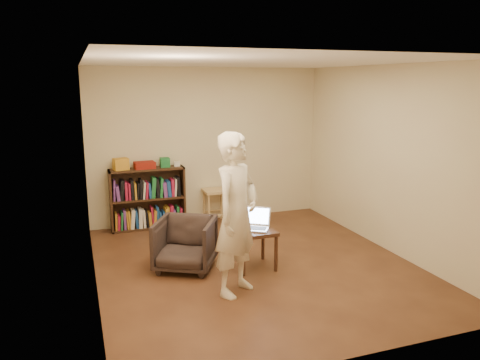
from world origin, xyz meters
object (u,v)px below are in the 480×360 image
object	(u,v)px
bookshelf	(148,202)
side_table	(254,236)
person	(236,215)
stool	(215,196)
armchair	(185,244)
laptop	(255,224)

from	to	relation	value
bookshelf	side_table	bearing A→B (deg)	-64.38
person	side_table	bearing A→B (deg)	15.73
bookshelf	stool	distance (m)	1.13
side_table	stool	bearing A→B (deg)	87.28
stool	armchair	world-z (taller)	armchair
armchair	person	size ratio (longest dim) A/B	0.40
armchair	laptop	xyz separation A→B (m)	(0.88, -0.20, 0.24)
bookshelf	person	distance (m)	2.86
bookshelf	person	world-z (taller)	person
laptop	person	world-z (taller)	person
stool	side_table	world-z (taller)	stool
bookshelf	laptop	xyz separation A→B (m)	(1.07, -2.10, 0.13)
side_table	bookshelf	bearing A→B (deg)	115.62
side_table	laptop	distance (m)	0.16
stool	armchair	bearing A→B (deg)	-117.23
bookshelf	stool	bearing A→B (deg)	-3.24
bookshelf	armchair	xyz separation A→B (m)	(0.19, -1.90, -0.11)
stool	side_table	size ratio (longest dim) A/B	1.11
bookshelf	laptop	bearing A→B (deg)	-62.96
stool	bookshelf	bearing A→B (deg)	176.76
side_table	person	bearing A→B (deg)	-126.27
armchair	side_table	size ratio (longest dim) A/B	1.42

